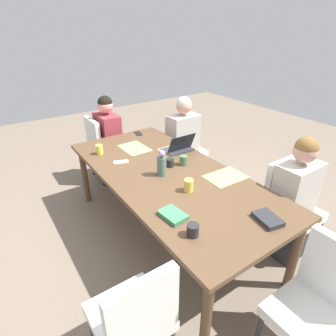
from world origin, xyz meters
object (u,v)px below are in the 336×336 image
Objects in this scene: chair_head_left_left_near at (103,146)px; chair_far_left_mid at (288,202)px; book_blue_cover at (268,219)px; chair_near_right_mid at (134,317)px; chair_far_left_far at (183,145)px; person_far_left_far at (183,146)px; flower_vase at (162,163)px; laptop_far_left_far at (179,147)px; phone_silver at (121,162)px; dining_table at (168,179)px; person_far_left_mid at (292,205)px; coffee_mug_centre_left at (170,163)px; phone_black at (138,133)px; coffee_mug_near_right at (193,230)px; person_head_left_left_near at (109,144)px; coffee_mug_far_left at (99,150)px; book_red_cover at (173,215)px; coffee_mug_centre_right at (184,160)px; chair_head_right_right_near at (320,302)px; coffee_mug_near_left at (189,185)px.

chair_far_left_mid is at bearing 22.10° from chair_head_left_left_near.
chair_near_right_mid is at bearing -81.62° from book_blue_cover.
person_far_left_far reaches higher than chair_far_left_far.
laptop_far_left_far is (-0.35, 0.45, -0.08)m from flower_vase.
flower_vase is 1.69× the size of phone_silver.
person_far_left_mid is (0.81, 0.82, -0.16)m from dining_table.
coffee_mug_centre_left is (0.78, -0.75, 0.27)m from person_far_left_far.
coffee_mug_centre_left reaches higher than phone_black.
coffee_mug_centre_left reaches higher than book_blue_cover.
book_blue_cover is (0.19, 0.53, -0.02)m from coffee_mug_near_right.
chair_head_left_left_near reaches higher than dining_table.
coffee_mug_near_right is (2.28, -0.39, 0.27)m from person_head_left_left_near.
phone_black is (-1.07, 0.35, -0.12)m from flower_vase.
coffee_mug_far_left is (0.77, -0.32, 0.31)m from chair_head_left_left_near.
person_far_left_far is 1.33× the size of chair_near_right_mid.
chair_near_right_mid is at bearing -91.88° from phone_silver.
book_red_cover is at bearing -33.45° from coffee_mug_centre_left.
flower_vase is at bearing 160.48° from coffee_mug_near_right.
phone_black is at bearing 115.66° from coffee_mug_far_left.
coffee_mug_far_left is 1.84m from book_blue_cover.
coffee_mug_far_left is 0.69× the size of phone_black.
coffee_mug_near_right is 1.04m from coffee_mug_centre_right.
coffee_mug_far_left reaches higher than book_blue_cover.
chair_far_left_far is 1.99m from book_red_cover.
coffee_mug_near_right is (2.34, -0.31, 0.30)m from chair_head_left_left_near.
book_blue_cover is at bearing -8.61° from laptop_far_left_far.
chair_far_left_far is at bearing 142.70° from coffee_mug_centre_right.
dining_table is 1.16m from person_far_left_mid.
dining_table is 2.65× the size of chair_head_left_left_near.
person_head_left_left_near reaches higher than book_red_cover.
coffee_mug_near_left is at bearing -173.02° from chair_head_right_right_near.
book_red_cover is at bearing -26.15° from flower_vase.
coffee_mug_centre_left is 0.40× the size of book_red_cover.
coffee_mug_near_right is (0.45, -0.32, -0.01)m from coffee_mug_near_left.
chair_head_left_left_near is at bearing 179.00° from flower_vase.
person_far_left_mid reaches higher than chair_far_left_far.
phone_silver is (-1.19, -1.15, 0.26)m from chair_far_left_mid.
book_red_cover is at bearing -31.49° from dining_table.
coffee_mug_centre_right is at bearing -171.08° from book_blue_cover.
phone_silver is (-1.44, -0.45, -0.01)m from book_blue_cover.
person_far_left_far is 1.99m from book_blue_cover.
flower_vase is 0.20m from coffee_mug_centre_left.
chair_near_right_mid is 6.00× the size of phone_silver.
coffee_mug_near_right is 1.57m from coffee_mug_far_left.
person_far_left_mid is 1.09m from coffee_mug_centre_right.
flower_vase reaches higher than chair_far_left_far.
chair_near_right_mid is at bearing -119.70° from chair_head_right_right_near.
coffee_mug_far_left reaches higher than coffee_mug_near_right.
coffee_mug_centre_right is 1.05m from book_blue_cover.
coffee_mug_near_left is at bearing -179.21° from phone_black.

